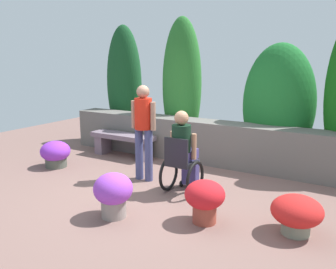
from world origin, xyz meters
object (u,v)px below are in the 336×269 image
(flower_pot_terracotta_by_wall, at_px, (113,193))
(flower_pot_red_accent, at_px, (55,153))
(person_standing_companion, at_px, (143,126))
(stone_bench, at_px, (123,142))
(person_in_wheelchair, at_px, (183,155))
(flower_pot_small_foreground, at_px, (297,213))
(flower_pot_purple_near, at_px, (205,198))

(flower_pot_terracotta_by_wall, bearing_deg, flower_pot_red_accent, 154.15)
(person_standing_companion, height_order, flower_pot_terracotta_by_wall, person_standing_companion)
(person_standing_companion, relative_size, flower_pot_terracotta_by_wall, 2.71)
(stone_bench, distance_m, person_in_wheelchair, 2.47)
(flower_pot_small_foreground, bearing_deg, flower_pot_purple_near, -164.97)
(flower_pot_red_accent, height_order, flower_pot_small_foreground, flower_pot_red_accent)
(person_standing_companion, bearing_deg, flower_pot_small_foreground, -21.79)
(flower_pot_terracotta_by_wall, height_order, flower_pot_small_foreground, flower_pot_terracotta_by_wall)
(flower_pot_terracotta_by_wall, xyz_separation_m, flower_pot_red_accent, (-2.44, 1.18, -0.07))
(flower_pot_red_accent, bearing_deg, flower_pot_purple_near, -11.20)
(flower_pot_small_foreground, bearing_deg, flower_pot_red_accent, 174.95)
(person_standing_companion, distance_m, flower_pot_red_accent, 2.07)
(person_standing_companion, xyz_separation_m, flower_pot_red_accent, (-1.93, -0.28, -0.69))
(person_in_wheelchair, height_order, flower_pot_small_foreground, person_in_wheelchair)
(stone_bench, distance_m, flower_pot_purple_near, 3.53)
(person_in_wheelchair, distance_m, flower_pot_small_foreground, 1.96)
(flower_pot_purple_near, relative_size, flower_pot_terracotta_by_wall, 0.93)
(stone_bench, distance_m, person_standing_companion, 1.74)
(stone_bench, height_order, flower_pot_red_accent, flower_pot_red_accent)
(person_standing_companion, relative_size, flower_pot_red_accent, 2.87)
(flower_pot_small_foreground, bearing_deg, person_standing_companion, 165.86)
(stone_bench, relative_size, flower_pot_red_accent, 2.57)
(person_standing_companion, height_order, flower_pot_small_foreground, person_standing_companion)
(stone_bench, relative_size, flower_pot_terracotta_by_wall, 2.42)
(flower_pot_purple_near, distance_m, flower_pot_small_foreground, 1.14)
(person_in_wheelchair, relative_size, flower_pot_red_accent, 2.29)
(flower_pot_red_accent, relative_size, flower_pot_small_foreground, 0.93)
(flower_pot_purple_near, xyz_separation_m, flower_pot_red_accent, (-3.57, 0.71, -0.06))
(stone_bench, bearing_deg, flower_pot_red_accent, -108.77)
(flower_pot_terracotta_by_wall, distance_m, flower_pot_red_accent, 2.72)
(flower_pot_small_foreground, bearing_deg, person_in_wheelchair, 164.78)
(person_standing_companion, xyz_separation_m, flower_pot_small_foreground, (2.74, -0.69, -0.69))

